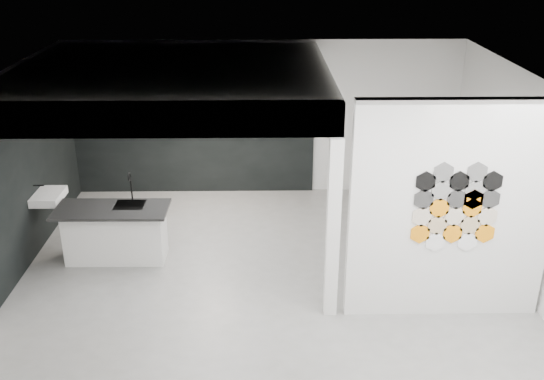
{
  "coord_description": "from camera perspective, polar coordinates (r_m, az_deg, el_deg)",
  "views": [
    {
      "loc": [
        -0.02,
        -7.53,
        4.51
      ],
      "look_at": [
        0.1,
        0.3,
        1.15
      ],
      "focal_mm": 40.0,
      "sensor_mm": 36.0,
      "label": 1
    }
  ],
  "objects": [
    {
      "name": "fascia_beam",
      "position": [
        7.01,
        -11.44,
        6.54
      ],
      "size": [
        4.4,
        0.16,
        0.4
      ],
      "primitive_type": "cube",
      "color": "silver",
      "rests_on": "corner_column"
    },
    {
      "name": "bulkhead",
      "position": [
        8.85,
        -9.32,
        10.12
      ],
      "size": [
        4.4,
        4.0,
        0.4
      ],
      "primitive_type": "cube",
      "color": "silver",
      "rests_on": "corner_column"
    },
    {
      "name": "bottle_dark",
      "position": [
        10.93,
        -7.57,
        6.45
      ],
      "size": [
        0.07,
        0.07,
        0.15
      ],
      "primitive_type": "cylinder",
      "rotation": [
        0.0,
        0.0,
        0.31
      ],
      "color": "black",
      "rests_on": "display_shelf"
    },
    {
      "name": "floor",
      "position": [
        8.78,
        -0.63,
        -7.73
      ],
      "size": [
        7.0,
        6.0,
        0.01
      ],
      "primitive_type": "cube",
      "color": "slate"
    },
    {
      "name": "glass_bowl",
      "position": [
        10.86,
        0.06,
        6.44
      ],
      "size": [
        0.16,
        0.16,
        0.11
      ],
      "primitive_type": "cylinder",
      "rotation": [
        0.0,
        0.0,
        0.02
      ],
      "color": "gray",
      "rests_on": "display_shelf"
    },
    {
      "name": "wall_basin",
      "position": [
        9.65,
        -20.29,
        -0.58
      ],
      "size": [
        0.4,
        0.6,
        0.12
      ],
      "primitive_type": "cube",
      "color": "silver",
      "rests_on": "bay_clad_left"
    },
    {
      "name": "stockpot",
      "position": [
        11.06,
        -12.05,
        6.42
      ],
      "size": [
        0.25,
        0.25,
        0.18
      ],
      "primitive_type": "cylinder",
      "rotation": [
        0.0,
        0.0,
        -0.13
      ],
      "color": "black",
      "rests_on": "display_shelf"
    },
    {
      "name": "hex_tile_cluster",
      "position": [
        7.46,
        16.98,
        -1.59
      ],
      "size": [
        1.04,
        0.02,
        1.16
      ],
      "color": "orange",
      "rests_on": "partition_panel"
    },
    {
      "name": "display_shelf",
      "position": [
        10.94,
        -7.06,
        5.98
      ],
      "size": [
        3.0,
        0.15,
        0.04
      ],
      "primitive_type": "cube",
      "color": "black",
      "rests_on": "bay_clad_back"
    },
    {
      "name": "kettle",
      "position": [
        10.85,
        -2.19,
        6.54
      ],
      "size": [
        0.21,
        0.21,
        0.16
      ],
      "primitive_type": "ellipsoid",
      "rotation": [
        0.0,
        0.0,
        -0.16
      ],
      "color": "black",
      "rests_on": "display_shelf"
    },
    {
      "name": "kitchen_island",
      "position": [
        9.2,
        -14.52,
        -3.85
      ],
      "size": [
        1.63,
        0.73,
        1.31
      ],
      "rotation": [
        0.0,
        0.0,
        -0.01
      ],
      "color": "silver",
      "rests_on": "floor"
    },
    {
      "name": "corner_column",
      "position": [
        7.38,
        5.76,
        -3.77
      ],
      "size": [
        0.16,
        0.16,
        2.35
      ],
      "primitive_type": "cube",
      "color": "silver",
      "rests_on": "floor"
    },
    {
      "name": "glass_vase",
      "position": [
        10.85,
        0.06,
        6.56
      ],
      "size": [
        0.15,
        0.15,
        0.16
      ],
      "primitive_type": "cylinder",
      "rotation": [
        0.0,
        0.0,
        -0.35
      ],
      "color": "gray",
      "rests_on": "display_shelf"
    },
    {
      "name": "bay_clad_left",
      "position": [
        9.79,
        -21.46,
        1.63
      ],
      "size": [
        0.04,
        4.0,
        2.35
      ],
      "primitive_type": "cube",
      "color": "black",
      "rests_on": "floor"
    },
    {
      "name": "partition_panel",
      "position": [
        7.57,
        16.46,
        -2.04
      ],
      "size": [
        2.45,
        0.15,
        2.8
      ],
      "primitive_type": "cube",
      "color": "silver",
      "rests_on": "floor"
    },
    {
      "name": "utensil_cup",
      "position": [
        11.08,
        -12.27,
        6.2
      ],
      "size": [
        0.09,
        0.09,
        0.1
      ],
      "primitive_type": "cylinder",
      "rotation": [
        0.0,
        0.0,
        0.12
      ],
      "color": "black",
      "rests_on": "display_shelf"
    },
    {
      "name": "bay_clad_back",
      "position": [
        11.09,
        -7.49,
        5.52
      ],
      "size": [
        4.4,
        0.04,
        2.35
      ],
      "primitive_type": "cube",
      "color": "black",
      "rests_on": "floor"
    }
  ]
}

